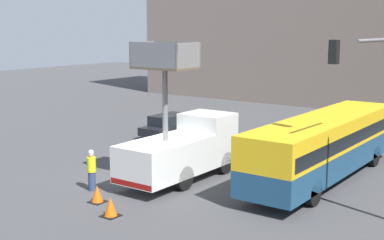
% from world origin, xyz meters
% --- Properties ---
extents(ground_plane, '(120.00, 120.00, 0.00)m').
position_xyz_m(ground_plane, '(0.00, 0.00, 0.00)').
color(ground_plane, '#424244').
extents(building_backdrop_far, '(44.00, 10.00, 18.05)m').
position_xyz_m(building_backdrop_far, '(0.00, 30.54, 9.02)').
color(building_backdrop_far, gray).
rests_on(building_backdrop_far, ground_plane).
extents(utility_truck, '(2.57, 6.57, 6.36)m').
position_xyz_m(utility_truck, '(1.12, 1.13, 1.56)').
color(utility_truck, silver).
rests_on(utility_truck, ground_plane).
extents(city_bus, '(2.56, 12.26, 2.92)m').
position_xyz_m(city_bus, '(6.37, 5.06, 1.74)').
color(city_bus, navy).
rests_on(city_bus, ground_plane).
extents(traffic_light_pole, '(3.15, 2.90, 6.82)m').
position_xyz_m(traffic_light_pole, '(9.97, 1.27, 4.53)').
color(traffic_light_pole, slate).
rests_on(traffic_light_pole, ground_plane).
extents(road_worker_near_truck, '(0.38, 0.38, 1.81)m').
position_xyz_m(road_worker_near_truck, '(-1.06, -2.49, 0.90)').
color(road_worker_near_truck, navy).
rests_on(road_worker_near_truck, ground_plane).
extents(road_worker_directing, '(0.38, 0.38, 1.91)m').
position_xyz_m(road_worker_directing, '(4.48, 2.80, 0.97)').
color(road_worker_directing, navy).
rests_on(road_worker_directing, ground_plane).
extents(traffic_cone_near_truck, '(0.62, 0.62, 0.71)m').
position_xyz_m(traffic_cone_near_truck, '(0.28, -3.47, 0.33)').
color(traffic_cone_near_truck, black).
rests_on(traffic_cone_near_truck, ground_plane).
extents(traffic_cone_mid_road, '(0.64, 0.64, 0.73)m').
position_xyz_m(traffic_cone_mid_road, '(1.86, -4.33, 0.35)').
color(traffic_cone_mid_road, black).
rests_on(traffic_cone_mid_road, ground_plane).
extents(parked_car_curbside, '(1.73, 4.62, 1.43)m').
position_xyz_m(parked_car_curbside, '(-5.58, 8.71, 0.72)').
color(parked_car_curbside, black).
rests_on(parked_car_curbside, ground_plane).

